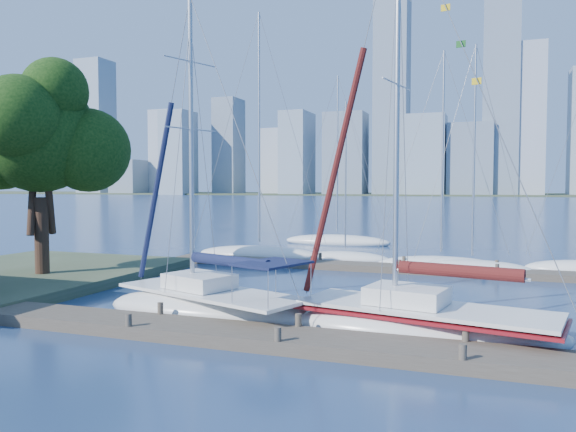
% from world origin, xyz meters
% --- Properties ---
extents(ground, '(700.00, 700.00, 0.00)m').
position_xyz_m(ground, '(0.00, 0.00, 0.00)').
color(ground, '#182C4E').
rests_on(ground, ground).
extents(near_dock, '(26.00, 2.00, 0.40)m').
position_xyz_m(near_dock, '(0.00, 0.00, 0.20)').
color(near_dock, '#433B31').
rests_on(near_dock, ground).
extents(far_dock, '(30.00, 1.80, 0.36)m').
position_xyz_m(far_dock, '(2.00, 16.00, 0.18)').
color(far_dock, '#433B31').
rests_on(far_dock, ground).
extents(far_shore, '(800.00, 100.00, 1.50)m').
position_xyz_m(far_shore, '(0.00, 320.00, 0.00)').
color(far_shore, '#38472D').
rests_on(far_shore, ground).
extents(tree, '(7.89, 7.22, 10.82)m').
position_xyz_m(tree, '(-15.08, 6.17, 7.37)').
color(tree, '#311F16').
rests_on(tree, ground).
extents(sailboat_navy, '(8.77, 5.36, 12.34)m').
position_xyz_m(sailboat_navy, '(-3.98, 2.61, 0.95)').
color(sailboat_navy, white).
rests_on(sailboat_navy, ground).
extents(sailboat_maroon, '(8.94, 4.39, 14.37)m').
position_xyz_m(sailboat_maroon, '(3.71, 2.38, 1.12)').
color(sailboat_maroon, white).
rests_on(sailboat_maroon, ground).
extents(bg_boat_0, '(9.13, 4.81, 16.49)m').
position_xyz_m(bg_boat_0, '(-8.75, 18.66, 0.31)').
color(bg_boat_0, white).
rests_on(bg_boat_0, ground).
extents(bg_boat_1, '(6.11, 3.86, 10.43)m').
position_xyz_m(bg_boat_1, '(-3.07, 19.28, 0.22)').
color(bg_boat_1, white).
rests_on(bg_boat_1, ground).
extents(bg_boat_2, '(7.54, 3.08, 12.78)m').
position_xyz_m(bg_boat_2, '(3.02, 17.50, 0.27)').
color(bg_boat_2, white).
rests_on(bg_boat_2, ground).
extents(bg_boat_3, '(6.81, 4.33, 12.83)m').
position_xyz_m(bg_boat_3, '(4.73, 16.93, 0.26)').
color(bg_boat_3, white).
rests_on(bg_boat_3, ground).
extents(bg_boat_6, '(9.12, 3.32, 14.18)m').
position_xyz_m(bg_boat_6, '(-6.27, 29.36, 0.28)').
color(bg_boat_6, white).
rests_on(bg_boat_6, ground).
extents(skyline, '(503.93, 51.31, 119.33)m').
position_xyz_m(skyline, '(23.15, 290.08, 36.36)').
color(skyline, gray).
rests_on(skyline, ground).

